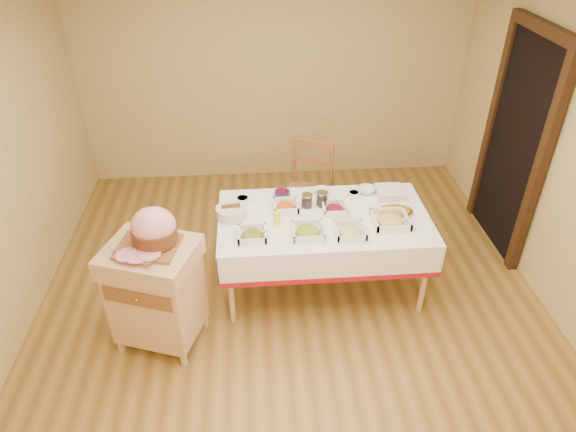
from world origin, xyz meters
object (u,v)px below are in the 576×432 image
at_px(ham_on_board, 153,231).
at_px(plate_stack, 389,192).
at_px(bread_basket, 231,212).
at_px(preserve_jar_right, 322,199).
at_px(dining_chair, 308,191).
at_px(mustard_bottle, 277,218).
at_px(butcher_cart, 156,289).
at_px(preserve_jar_left, 307,201).
at_px(brass_platter, 395,212).
at_px(dining_table, 323,232).

height_order(ham_on_board, plate_stack, ham_on_board).
relative_size(ham_on_board, plate_stack, 1.97).
distance_m(bread_basket, plate_stack, 1.46).
bearing_deg(preserve_jar_right, dining_chair, 94.58).
bearing_deg(mustard_bottle, butcher_cart, -154.47).
distance_m(ham_on_board, plate_stack, 2.17).
relative_size(preserve_jar_left, brass_platter, 0.40).
height_order(dining_chair, ham_on_board, ham_on_board).
distance_m(butcher_cart, dining_chair, 1.93).
distance_m(bread_basket, brass_platter, 1.42).
relative_size(ham_on_board, brass_platter, 1.50).
xyz_separation_m(preserve_jar_left, plate_stack, (0.77, 0.13, -0.02)).
bearing_deg(preserve_jar_right, ham_on_board, -151.99).
bearing_deg(preserve_jar_left, plate_stack, 9.27).
xyz_separation_m(butcher_cart, ham_on_board, (0.05, 0.04, 0.53)).
distance_m(dining_chair, plate_stack, 0.91).
height_order(dining_table, bread_basket, bread_basket).
xyz_separation_m(butcher_cart, preserve_jar_left, (1.26, 0.74, 0.29)).
bearing_deg(ham_on_board, butcher_cart, -141.97).
xyz_separation_m(dining_chair, bread_basket, (-0.75, -0.76, 0.28)).
height_order(butcher_cart, bread_basket, butcher_cart).
distance_m(ham_on_board, mustard_bottle, 1.05).
height_order(dining_table, preserve_jar_left, preserve_jar_left).
distance_m(dining_table, bread_basket, 0.82).
xyz_separation_m(butcher_cart, bread_basket, (0.59, 0.63, 0.28)).
height_order(preserve_jar_left, plate_stack, preserve_jar_left).
bearing_deg(dining_table, plate_stack, 24.61).
bearing_deg(brass_platter, bread_basket, 177.53).
distance_m(dining_table, plate_stack, 0.74).
bearing_deg(bread_basket, dining_chair, 45.39).
height_order(dining_table, ham_on_board, ham_on_board).
height_order(bread_basket, brass_platter, bread_basket).
bearing_deg(brass_platter, butcher_cart, -164.23).
xyz_separation_m(butcher_cart, preserve_jar_right, (1.39, 0.75, 0.29)).
xyz_separation_m(preserve_jar_right, plate_stack, (0.64, 0.11, -0.02)).
height_order(preserve_jar_right, plate_stack, preserve_jar_right).
distance_m(plate_stack, brass_platter, 0.30).
xyz_separation_m(dining_chair, plate_stack, (0.69, -0.52, 0.27)).
distance_m(dining_chair, bread_basket, 1.10).
distance_m(dining_chair, preserve_jar_left, 0.71).
bearing_deg(preserve_jar_right, bread_basket, -171.18).
relative_size(mustard_bottle, plate_stack, 0.71).
distance_m(butcher_cart, plate_stack, 2.22).
bearing_deg(dining_table, dining_chair, 93.21).
distance_m(mustard_bottle, bread_basket, 0.42).
bearing_deg(preserve_jar_left, mustard_bottle, -135.68).
relative_size(preserve_jar_left, preserve_jar_right, 0.94).
bearing_deg(preserve_jar_left, ham_on_board, -149.82).
bearing_deg(dining_chair, ham_on_board, -133.77).
relative_size(butcher_cart, mustard_bottle, 5.53).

